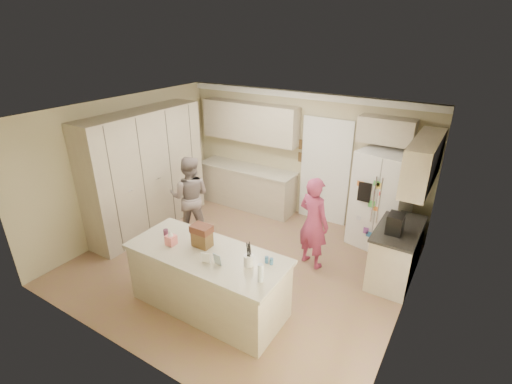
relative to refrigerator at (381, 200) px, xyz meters
The scene contains 41 objects.
floor 2.74m from the refrigerator, 133.60° to the right, with size 5.20×4.60×0.02m, color #8B684F.
ceiling 3.10m from the refrigerator, 133.60° to the right, with size 5.20×4.60×0.02m, color white.
wall_back 1.88m from the refrigerator, 166.32° to the left, with size 5.20×0.02×2.60m, color #C3B88D.
wall_front 4.57m from the refrigerator, 113.11° to the right, with size 5.20×0.02×2.60m, color #C3B88D.
wall_left 4.80m from the refrigerator, 156.90° to the right, with size 0.02×4.60×2.60m, color #C3B88D.
wall_right 2.09m from the refrigerator, 66.27° to the right, with size 0.02×4.60×2.60m, color #C3B88D.
crown_back 2.45m from the refrigerator, 167.84° to the left, with size 5.20×0.08×0.12m, color white.
pantry_bank 4.42m from the refrigerator, 157.71° to the right, with size 0.60×2.60×2.35m, color beige.
back_base_cab 2.97m from the refrigerator, behind, with size 2.20×0.60×0.88m, color beige.
back_countertop 2.94m from the refrigerator, behind, with size 2.24×0.63×0.04m, color #BCB5A0.
back_upper_cab 3.11m from the refrigerator, behind, with size 2.20×0.35×0.80m, color beige.
doorway_opening 1.31m from the refrigerator, 161.86° to the left, with size 0.90×0.06×2.10m, color black.
doorway_casing 1.30m from the refrigerator, 163.34° to the left, with size 1.02×0.03×2.22m, color white.
wall_frame_upper 1.92m from the refrigerator, 167.40° to the left, with size 0.15×0.02×0.20m, color brown.
wall_frame_lower 1.85m from the refrigerator, 167.40° to the left, with size 0.15×0.02×0.20m, color brown.
refrigerator is the anchor object (origin of this frame).
fridge_seam 0.36m from the refrigerator, 90.00° to the right, with size 0.01×0.02×1.78m, color gray.
fridge_dispenser 0.49m from the refrigerator, 121.08° to the right, with size 0.22×0.03×0.35m, color black.
fridge_handle_l 0.40m from the refrigerator, 97.70° to the right, with size 0.02×0.02×0.85m, color silver.
fridge_handle_r 0.40m from the refrigerator, 82.30° to the right, with size 0.02×0.02×0.85m, color silver.
over_fridge_cab 1.23m from the refrigerator, 118.52° to the left, with size 0.95×0.35×0.45m, color beige.
right_base_cab 1.11m from the refrigerator, 59.56° to the right, with size 0.60×1.20×0.88m, color beige.
right_countertop 1.01m from the refrigerator, 60.05° to the right, with size 0.63×1.24×0.04m, color #2D2B28.
right_upper_cab 1.40m from the refrigerator, 46.57° to the right, with size 0.35×1.50×0.70m, color beige.
coffee_maker 1.18m from the refrigerator, 66.65° to the right, with size 0.22×0.28×0.30m, color black.
island_base 3.40m from the refrigerator, 118.06° to the right, with size 2.20×0.90×0.88m, color beige.
island_top 3.37m from the refrigerator, 118.06° to the right, with size 2.28×0.96×0.05m, color #BCB5A0.
utensil_crock 3.07m from the refrigerator, 107.74° to the right, with size 0.13×0.13×0.15m, color white.
tissue_box 3.75m from the refrigerator, 124.78° to the right, with size 0.13×0.13×0.14m, color #F07A7C.
tissue_plume 3.75m from the refrigerator, 124.78° to the right, with size 0.08×0.08×0.08m, color white.
dollhouse_body 3.36m from the refrigerator, 121.12° to the right, with size 0.26×0.18×0.22m, color brown.
dollhouse_roof 3.37m from the refrigerator, 121.12° to the right, with size 0.28×0.20×0.10m, color #592D1E.
jam_jar 3.78m from the refrigerator, 129.20° to the right, with size 0.07×0.07×0.09m, color #59263F.
greeting_card_a 3.49m from the refrigerator, 114.33° to the right, with size 0.12×0.01×0.16m, color white.
greeting_card_b 3.38m from the refrigerator, 112.36° to the right, with size 0.12×0.01×0.16m, color silver.
water_bottle 3.19m from the refrigerator, 101.50° to the right, with size 0.07×0.07×0.24m, color silver.
shaker_salt 2.86m from the refrigerator, 105.53° to the right, with size 0.05×0.05×0.09m, color teal.
shaker_pepper 2.84m from the refrigerator, 104.17° to the right, with size 0.05×0.05×0.09m, color teal.
teen_boy 3.51m from the refrigerator, 154.85° to the right, with size 0.77×0.60×1.59m, color gray.
teen_girl 1.44m from the refrigerator, 122.26° to the right, with size 0.58×0.38×1.59m, color #AC3671.
fridge_magnets 0.36m from the refrigerator, 90.00° to the right, with size 0.76×0.02×1.44m, color tan, non-canonical shape.
Camera 1 is at (3.01, -4.38, 3.74)m, focal length 26.00 mm.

